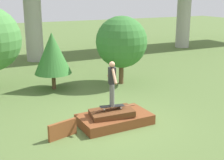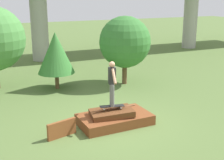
{
  "view_description": "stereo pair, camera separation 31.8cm",
  "coord_description": "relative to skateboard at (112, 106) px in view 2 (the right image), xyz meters",
  "views": [
    {
      "loc": [
        -4.44,
        -8.77,
        4.29
      ],
      "look_at": [
        -0.11,
        -0.03,
        1.57
      ],
      "focal_mm": 50.0,
      "sensor_mm": 36.0,
      "label": 1
    },
    {
      "loc": [
        -4.15,
        -8.91,
        4.29
      ],
      "look_at": [
        -0.11,
        -0.03,
        1.57
      ],
      "focal_mm": 50.0,
      "sensor_mm": 36.0,
      "label": 2
    }
  ],
  "objects": [
    {
      "name": "ground_plane",
      "position": [
        0.11,
        0.03,
        -0.67
      ],
      "size": [
        80.0,
        80.0,
        0.0
      ],
      "primitive_type": "plane",
      "color": "#567038"
    },
    {
      "name": "skater",
      "position": [
        0.0,
        -0.0,
        0.87
      ],
      "size": [
        0.31,
        1.04,
        1.51
      ],
      "color": "slate",
      "rests_on": "skateboard"
    },
    {
      "name": "tree_mid_back",
      "position": [
        2.63,
        4.31,
        1.39
      ],
      "size": [
        2.47,
        2.47,
        3.29
      ],
      "color": "brown",
      "rests_on": "ground_plane"
    },
    {
      "name": "skateboard",
      "position": [
        0.0,
        0.0,
        0.0
      ],
      "size": [
        0.85,
        0.39,
        0.09
      ],
      "color": "black",
      "rests_on": "scrap_pile"
    },
    {
      "name": "scrap_pile",
      "position": [
        0.09,
        0.02,
        -0.45
      ],
      "size": [
        2.45,
        1.44,
        0.59
      ],
      "color": "brown",
      "rests_on": "ground_plane"
    },
    {
      "name": "tree_behind_left",
      "position": [
        -0.6,
        4.87,
        1.02
      ],
      "size": [
        1.69,
        1.69,
        2.63
      ],
      "color": "brown",
      "rests_on": "ground_plane"
    },
    {
      "name": "scrap_plank_loose",
      "position": [
        -1.79,
        -0.2,
        -0.4
      ],
      "size": [
        0.97,
        0.36,
        0.53
      ],
      "color": "brown",
      "rests_on": "ground_plane"
    }
  ]
}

